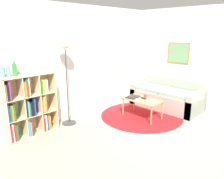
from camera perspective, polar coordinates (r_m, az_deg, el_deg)
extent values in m
plane|color=gray|center=(4.12, 15.82, -14.82)|extent=(14.00, 14.00, 0.00)
cube|color=silver|center=(5.34, -7.98, 7.27)|extent=(7.49, 0.05, 2.60)
cube|color=white|center=(5.86, -1.54, 5.04)|extent=(0.84, 0.02, 1.98)
sphere|color=tan|center=(6.06, 0.64, 5.00)|extent=(0.04, 0.04, 0.04)
cube|color=silver|center=(6.24, 16.80, 7.90)|extent=(0.05, 5.55, 2.60)
cube|color=olive|center=(6.18, 16.96, 9.08)|extent=(0.02, 0.62, 0.55)
cube|color=#669366|center=(6.17, 16.91, 9.07)|extent=(0.01, 0.56, 0.49)
cylinder|color=#B2191E|center=(5.44, 7.66, -6.72)|extent=(1.98, 1.98, 0.01)
cube|color=beige|center=(4.43, -26.36, -5.09)|extent=(0.02, 0.34, 1.22)
cube|color=beige|center=(4.80, -15.24, -2.50)|extent=(0.02, 0.34, 1.22)
cube|color=beige|center=(4.44, -21.28, 3.57)|extent=(1.01, 0.34, 0.02)
cube|color=beige|center=(4.81, -19.90, -10.53)|extent=(1.01, 0.34, 0.02)
cube|color=beige|center=(4.73, -21.39, -3.29)|extent=(1.01, 0.02, 1.22)
cube|color=beige|center=(4.53, -22.41, -4.19)|extent=(0.02, 0.32, 1.18)
cube|color=beige|center=(4.66, -18.77, -3.34)|extent=(0.02, 0.32, 1.18)
cube|color=beige|center=(4.66, -20.34, -6.06)|extent=(0.97, 0.32, 0.02)
cube|color=beige|center=(4.54, -20.80, -1.41)|extent=(0.97, 0.32, 0.02)
cube|color=#B21E23|center=(4.54, -25.06, -10.24)|extent=(0.03, 0.21, 0.33)
cube|color=silver|center=(4.56, -24.79, -10.01)|extent=(0.02, 0.24, 0.35)
cube|color=#B21E23|center=(4.55, -24.32, -10.05)|extent=(0.03, 0.20, 0.33)
cube|color=#196B38|center=(4.60, -24.04, -9.99)|extent=(0.03, 0.27, 0.30)
cube|color=teal|center=(4.65, -21.27, -9.26)|extent=(0.02, 0.23, 0.32)
cube|color=teal|center=(4.69, -20.98, -9.30)|extent=(0.03, 0.27, 0.28)
cube|color=#B21E23|center=(4.67, -20.42, -9.44)|extent=(0.02, 0.19, 0.27)
cube|color=#B21E23|center=(4.79, -17.74, -8.46)|extent=(0.03, 0.25, 0.28)
cube|color=silver|center=(4.79, -17.39, -8.06)|extent=(0.03, 0.25, 0.34)
cube|color=navy|center=(4.81, -17.08, -8.13)|extent=(0.02, 0.25, 0.31)
cube|color=olive|center=(4.81, -16.70, -8.21)|extent=(0.02, 0.21, 0.30)
cube|color=orange|center=(4.83, -16.48, -8.04)|extent=(0.03, 0.24, 0.30)
cube|color=navy|center=(4.41, -25.80, -5.49)|extent=(0.02, 0.25, 0.32)
cube|color=#196B38|center=(4.41, -25.31, -5.80)|extent=(0.03, 0.20, 0.27)
cube|color=orange|center=(4.42, -24.89, -5.57)|extent=(0.03, 0.21, 0.29)
cube|color=#196B38|center=(4.43, -24.48, -5.38)|extent=(0.02, 0.21, 0.30)
cube|color=black|center=(4.49, -21.76, -4.45)|extent=(0.02, 0.21, 0.35)
cube|color=teal|center=(4.54, -21.56, -4.52)|extent=(0.03, 0.27, 0.31)
cube|color=#196B38|center=(4.52, -21.00, -4.81)|extent=(0.02, 0.19, 0.27)
cube|color=black|center=(4.56, -20.86, -4.56)|extent=(0.03, 0.26, 0.28)
cube|color=black|center=(4.57, -20.44, -4.57)|extent=(0.03, 0.26, 0.26)
cube|color=navy|center=(4.57, -20.04, -4.07)|extent=(0.03, 0.24, 0.34)
cube|color=olive|center=(4.62, -17.98, -4.07)|extent=(0.02, 0.19, 0.27)
cube|color=gold|center=(4.64, -17.80, -3.65)|extent=(0.02, 0.22, 0.32)
cube|color=olive|center=(4.67, -17.59, -3.34)|extent=(0.03, 0.26, 0.35)
cube|color=olive|center=(4.31, -26.41, -0.68)|extent=(0.02, 0.26, 0.30)
cube|color=black|center=(4.31, -25.97, -0.76)|extent=(0.03, 0.24, 0.28)
cube|color=#7F287A|center=(4.30, -25.56, -0.23)|extent=(0.03, 0.22, 0.35)
cube|color=orange|center=(4.41, -22.26, 0.11)|extent=(0.03, 0.25, 0.30)
cube|color=#196B38|center=(4.42, -22.00, 0.50)|extent=(0.02, 0.26, 0.34)
cube|color=#B21E23|center=(4.42, -21.61, 0.28)|extent=(0.02, 0.23, 0.31)
cube|color=silver|center=(4.43, -21.38, 0.65)|extent=(0.02, 0.25, 0.35)
cube|color=#196B38|center=(4.55, -18.53, 0.69)|extent=(0.03, 0.25, 0.27)
cube|color=gold|center=(4.55, -18.17, 0.85)|extent=(0.02, 0.24, 0.28)
cube|color=gold|center=(4.57, -17.89, 0.81)|extent=(0.03, 0.25, 0.27)
cube|color=silver|center=(4.56, -17.41, 0.81)|extent=(0.03, 0.20, 0.26)
cube|color=silver|center=(4.59, -17.21, 0.98)|extent=(0.02, 0.25, 0.27)
cylinder|color=#333333|center=(5.07, -11.12, -8.53)|extent=(0.32, 0.32, 0.01)
cylinder|color=#333333|center=(4.80, -11.64, 0.90)|extent=(0.02, 0.02, 1.63)
cone|color=white|center=(4.67, -12.17, 10.64)|extent=(0.31, 0.31, 0.10)
cube|color=gray|center=(6.06, 13.88, -2.65)|extent=(0.85, 1.82, 0.43)
cube|color=gray|center=(6.30, 15.62, -0.47)|extent=(0.16, 1.82, 0.76)
cube|color=gray|center=(5.68, 21.07, -3.69)|extent=(0.85, 0.16, 0.57)
cube|color=gray|center=(6.48, 7.67, -0.52)|extent=(0.85, 0.16, 0.57)
cube|color=#84A290|center=(5.74, 16.81, -1.10)|extent=(0.65, 0.73, 0.10)
cube|color=#84A290|center=(6.11, 10.65, 0.27)|extent=(0.65, 0.73, 0.10)
cube|color=#AD7F51|center=(5.20, 7.94, -2.66)|extent=(0.51, 0.91, 0.02)
cylinder|color=#AD7F51|center=(4.89, 10.22, -6.78)|extent=(0.04, 0.04, 0.43)
cylinder|color=#AD7F51|center=(5.37, 2.91, -4.52)|extent=(0.04, 0.04, 0.43)
cylinder|color=#AD7F51|center=(5.23, 12.94, -5.46)|extent=(0.04, 0.04, 0.43)
cylinder|color=#AD7F51|center=(5.68, 5.83, -3.46)|extent=(0.04, 0.04, 0.43)
cube|color=black|center=(5.33, 5.50, -1.92)|extent=(0.36, 0.28, 0.02)
cylinder|color=silver|center=(5.05, 6.90, -2.75)|extent=(0.12, 0.12, 0.05)
cube|color=silver|center=(5.01, 10.19, -3.24)|extent=(0.13, 0.23, 0.01)
cube|color=silver|center=(5.00, 10.29, -3.08)|extent=(0.13, 0.23, 0.02)
cylinder|color=#A33D33|center=(5.33, 8.68, -1.72)|extent=(0.08, 0.08, 0.07)
cube|color=black|center=(5.25, 8.21, -2.29)|extent=(0.07, 0.16, 0.02)
cylinder|color=#6B93A3|center=(4.30, -26.66, 4.02)|extent=(0.08, 0.08, 0.19)
cylinder|color=#6B93A3|center=(4.28, -26.85, 5.54)|extent=(0.03, 0.03, 0.05)
cylinder|color=#6B93A3|center=(4.31, -25.41, 4.09)|extent=(0.07, 0.07, 0.17)
cylinder|color=#6B93A3|center=(4.30, -25.57, 5.48)|extent=(0.03, 0.03, 0.04)
cylinder|color=#2D8438|center=(4.36, -24.07, 4.67)|extent=(0.08, 0.08, 0.22)
cylinder|color=#2D8438|center=(4.34, -24.27, 6.44)|extent=(0.03, 0.03, 0.05)
cylinder|color=#B7B2A8|center=(4.60, -16.84, 5.66)|extent=(0.11, 0.11, 0.19)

